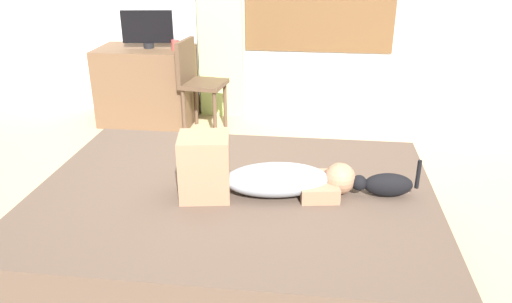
{
  "coord_description": "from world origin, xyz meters",
  "views": [
    {
      "loc": [
        0.42,
        -2.45,
        1.7
      ],
      "look_at": [
        0.1,
        0.13,
        0.58
      ],
      "focal_mm": 34.8,
      "sensor_mm": 36.0,
      "label": 1
    }
  ],
  "objects_px": {
    "cat": "(385,184)",
    "cup": "(175,45)",
    "tv_monitor": "(147,29)",
    "bed": "(234,225)",
    "person_lying": "(258,175)",
    "chair_by_desk": "(196,78)",
    "desk": "(147,85)"
  },
  "relations": [
    {
      "from": "bed",
      "to": "desk",
      "type": "xyz_separation_m",
      "value": [
        -1.23,
        2.19,
        0.16
      ]
    },
    {
      "from": "tv_monitor",
      "to": "cup",
      "type": "relative_size",
      "value": 5.22
    },
    {
      "from": "bed",
      "to": "cat",
      "type": "relative_size",
      "value": 6.27
    },
    {
      "from": "bed",
      "to": "desk",
      "type": "distance_m",
      "value": 2.51
    },
    {
      "from": "tv_monitor",
      "to": "chair_by_desk",
      "type": "distance_m",
      "value": 0.67
    },
    {
      "from": "tv_monitor",
      "to": "cat",
      "type": "bearing_deg",
      "value": -47.32
    },
    {
      "from": "desk",
      "to": "cup",
      "type": "relative_size",
      "value": 9.8
    },
    {
      "from": "bed",
      "to": "tv_monitor",
      "type": "xyz_separation_m",
      "value": [
        -1.17,
        2.19,
        0.71
      ]
    },
    {
      "from": "person_lying",
      "to": "cat",
      "type": "distance_m",
      "value": 0.67
    },
    {
      "from": "desk",
      "to": "cup",
      "type": "height_order",
      "value": "cup"
    },
    {
      "from": "desk",
      "to": "chair_by_desk",
      "type": "distance_m",
      "value": 0.59
    },
    {
      "from": "cat",
      "to": "cup",
      "type": "distance_m",
      "value": 2.72
    },
    {
      "from": "bed",
      "to": "person_lying",
      "type": "distance_m",
      "value": 0.36
    },
    {
      "from": "cat",
      "to": "desk",
      "type": "height_order",
      "value": "desk"
    },
    {
      "from": "desk",
      "to": "bed",
      "type": "bearing_deg",
      "value": -60.75
    },
    {
      "from": "cup",
      "to": "chair_by_desk",
      "type": "xyz_separation_m",
      "value": [
        0.22,
        -0.14,
        -0.28
      ]
    },
    {
      "from": "bed",
      "to": "cup",
      "type": "bearing_deg",
      "value": 112.85
    },
    {
      "from": "cat",
      "to": "desk",
      "type": "relative_size",
      "value": 0.4
    },
    {
      "from": "chair_by_desk",
      "to": "tv_monitor",
      "type": "bearing_deg",
      "value": 159.4
    },
    {
      "from": "bed",
      "to": "chair_by_desk",
      "type": "relative_size",
      "value": 2.61
    },
    {
      "from": "bed",
      "to": "chair_by_desk",
      "type": "xyz_separation_m",
      "value": [
        -0.68,
        2.0,
        0.29
      ]
    },
    {
      "from": "cat",
      "to": "tv_monitor",
      "type": "xyz_separation_m",
      "value": [
        -1.98,
        2.15,
        0.42
      ]
    },
    {
      "from": "person_lying",
      "to": "desk",
      "type": "distance_m",
      "value": 2.61
    },
    {
      "from": "cup",
      "to": "chair_by_desk",
      "type": "height_order",
      "value": "chair_by_desk"
    },
    {
      "from": "tv_monitor",
      "to": "cup",
      "type": "distance_m",
      "value": 0.31
    },
    {
      "from": "cat",
      "to": "person_lying",
      "type": "bearing_deg",
      "value": -174.45
    },
    {
      "from": "cat",
      "to": "desk",
      "type": "xyz_separation_m",
      "value": [
        -2.03,
        2.15,
        -0.13
      ]
    },
    {
      "from": "cat",
      "to": "chair_by_desk",
      "type": "xyz_separation_m",
      "value": [
        -1.49,
        1.97,
        0.01
      ]
    },
    {
      "from": "bed",
      "to": "chair_by_desk",
      "type": "bearing_deg",
      "value": 108.76
    },
    {
      "from": "person_lying",
      "to": "chair_by_desk",
      "type": "bearing_deg",
      "value": 112.01
    },
    {
      "from": "person_lying",
      "to": "chair_by_desk",
      "type": "relative_size",
      "value": 1.1
    },
    {
      "from": "cat",
      "to": "chair_by_desk",
      "type": "height_order",
      "value": "chair_by_desk"
    }
  ]
}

